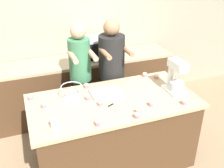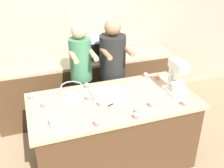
{
  "view_description": "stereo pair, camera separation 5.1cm",
  "coord_description": "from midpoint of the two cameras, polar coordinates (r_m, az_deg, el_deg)",
  "views": [
    {
      "loc": [
        -0.92,
        -2.42,
        2.46
      ],
      "look_at": [
        0.0,
        0.05,
        1.09
      ],
      "focal_mm": 42.0,
      "sensor_mm": 36.0,
      "label": 1
    },
    {
      "loc": [
        -0.87,
        -2.44,
        2.46
      ],
      "look_at": [
        0.0,
        0.05,
        1.09
      ],
      "focal_mm": 42.0,
      "sensor_mm": 36.0,
      "label": 2
    }
  ],
  "objects": [
    {
      "name": "cupcake_4",
      "position": [
        2.59,
        -3.7,
        -8.37
      ],
      "size": [
        0.06,
        0.06,
        0.06
      ],
      "color": "#D17084",
      "rests_on": "island_counter"
    },
    {
      "name": "person_left",
      "position": [
        3.57,
        -7.18,
        1.0
      ],
      "size": [
        0.31,
        0.48,
        1.65
      ],
      "color": "#232328",
      "rests_on": "ground_plane"
    },
    {
      "name": "cupcake_1",
      "position": [
        3.56,
        6.72,
        2.04
      ],
      "size": [
        0.06,
        0.06,
        0.06
      ],
      "color": "#D17084",
      "rests_on": "island_counter"
    },
    {
      "name": "cupcake_11",
      "position": [
        3.02,
        14.93,
        -3.76
      ],
      "size": [
        0.06,
        0.06,
        0.06
      ],
      "color": "#D17084",
      "rests_on": "island_counter"
    },
    {
      "name": "cupcake_9",
      "position": [
        3.01,
        -5.77,
        -2.9
      ],
      "size": [
        0.06,
        0.06,
        0.06
      ],
      "color": "#D17084",
      "rests_on": "island_counter"
    },
    {
      "name": "drinking_glass",
      "position": [
        2.61,
        -13.08,
        -8.39
      ],
      "size": [
        0.07,
        0.07,
        0.1
      ],
      "color": "silver",
      "rests_on": "island_counter"
    },
    {
      "name": "cupcake_7",
      "position": [
        2.92,
        8.0,
        -4.17
      ],
      "size": [
        0.06,
        0.06,
        0.06
      ],
      "color": "#D17084",
      "rests_on": "island_counter"
    },
    {
      "name": "cupcake_3",
      "position": [
        2.96,
        -15.17,
        -4.4
      ],
      "size": [
        0.06,
        0.06,
        0.06
      ],
      "color": "#D17084",
      "rests_on": "island_counter"
    },
    {
      "name": "back_counter",
      "position": [
        4.29,
        -6.03,
        -0.36
      ],
      "size": [
        2.8,
        0.6,
        0.94
      ],
      "color": "#4C331E",
      "rests_on": "ground_plane"
    },
    {
      "name": "cupcake_8",
      "position": [
        2.7,
        4.86,
        -6.78
      ],
      "size": [
        0.06,
        0.06,
        0.06
      ],
      "color": "#D17084",
      "rests_on": "island_counter"
    },
    {
      "name": "cupcake_10",
      "position": [
        3.53,
        9.23,
        1.68
      ],
      "size": [
        0.06,
        0.06,
        0.06
      ],
      "color": "#D17084",
      "rests_on": "island_counter"
    },
    {
      "name": "cupcake_0",
      "position": [
        2.9,
        -3.09,
        -4.12
      ],
      "size": [
        0.06,
        0.06,
        0.06
      ],
      "color": "#D17084",
      "rests_on": "island_counter"
    },
    {
      "name": "knife",
      "position": [
        2.94,
        0.03,
        -4.22
      ],
      "size": [
        0.21,
        0.1,
        0.01
      ],
      "color": "#BCBCC1",
      "rests_on": "island_counter"
    },
    {
      "name": "mixing_bowl",
      "position": [
        3.05,
        -9.23,
        -1.65
      ],
      "size": [
        0.25,
        0.25,
        0.15
      ],
      "color": "#BCBCC1",
      "rests_on": "island_counter"
    },
    {
      "name": "baking_tray",
      "position": [
        3.14,
        -1.67,
        -1.74
      ],
      "size": [
        0.38,
        0.27,
        0.04
      ],
      "color": "#BCBCC1",
      "rests_on": "island_counter"
    },
    {
      "name": "person_right",
      "position": [
        3.69,
        -0.46,
        1.93
      ],
      "size": [
        0.37,
        0.52,
        1.66
      ],
      "color": "#232328",
      "rests_on": "ground_plane"
    },
    {
      "name": "cupcake_2",
      "position": [
        3.16,
        -17.81,
        -2.71
      ],
      "size": [
        0.06,
        0.06,
        0.06
      ],
      "color": "#D17084",
      "rests_on": "island_counter"
    },
    {
      "name": "cupcake_6",
      "position": [
        3.27,
        -6.04,
        -0.34
      ],
      "size": [
        0.06,
        0.06,
        0.06
      ],
      "color": "#D17084",
      "rests_on": "island_counter"
    },
    {
      "name": "cupcake_5",
      "position": [
        2.77,
        5.16,
        -5.8
      ],
      "size": [
        0.06,
        0.06,
        0.06
      ],
      "color": "#D17084",
      "rests_on": "island_counter"
    },
    {
      "name": "island_counter",
      "position": [
        3.27,
        -0.15,
        -10.29
      ],
      "size": [
        1.93,
        0.98,
        0.91
      ],
      "color": "#4C331E",
      "rests_on": "ground_plane"
    },
    {
      "name": "back_wall",
      "position": [
        4.29,
        -7.86,
        12.2
      ],
      "size": [
        10.0,
        0.06,
        2.7
      ],
      "color": "gray",
      "rests_on": "ground_plane"
    },
    {
      "name": "stand_mixer",
      "position": [
        3.2,
        13.26,
        1.26
      ],
      "size": [
        0.2,
        0.3,
        0.4
      ],
      "color": "white",
      "rests_on": "island_counter"
    },
    {
      "name": "ground_plane",
      "position": [
        3.57,
        -0.14,
        -16.12
      ],
      "size": [
        16.0,
        16.0,
        0.0
      ],
      "primitive_type": "plane",
      "color": "#937A5B"
    },
    {
      "name": "microwave_oven",
      "position": [
        4.09,
        -3.5,
        7.93
      ],
      "size": [
        0.49,
        0.4,
        0.32
      ],
      "color": "#B7B7BC",
      "rests_on": "back_counter"
    }
  ]
}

